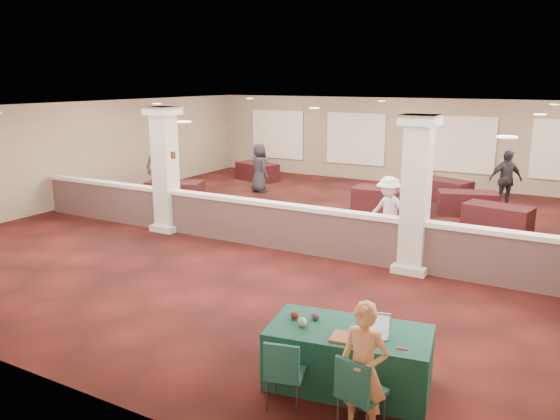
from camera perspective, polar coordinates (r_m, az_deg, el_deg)
The scene contains 32 objects.
ground at distance 14.05m, azimuth 3.42°, elevation -2.50°, with size 16.00×16.00×0.00m, color #431310.
wall_back at distance 21.14m, azimuth 13.02°, elevation 7.00°, with size 16.00×0.04×3.20m, color gray.
wall_front at distance 7.52m, azimuth -24.03°, elevation -5.27°, with size 16.00×0.04×3.20m, color gray.
wall_left at distance 18.57m, azimuth -19.45°, elevation 5.72°, with size 0.04×16.00×3.20m, color gray.
ceiling at distance 13.53m, azimuth 3.62°, elevation 10.64°, with size 16.00×16.00×0.02m, color white.
partition_wall at distance 12.61m, azimuth 0.50°, elevation -1.67°, with size 15.60×0.28×1.10m.
column_left at distance 14.36m, azimuth -11.89°, elevation 4.27°, with size 0.72×0.72×3.20m.
column_right at distance 11.28m, azimuth 14.02°, elevation 1.68°, with size 0.72×0.72×3.20m.
sconce_left at distance 14.49m, azimuth -12.80°, elevation 5.76°, with size 0.12×0.12×0.18m.
sconce_right at distance 14.13m, azimuth -11.09°, elevation 5.65°, with size 0.12×0.12×0.18m.
near_table at distance 7.30m, azimuth 7.18°, elevation -15.05°, with size 2.04×1.02×0.78m, color #103B2C.
conf_chair_main at distance 6.41m, azimuth 8.14°, elevation -17.96°, with size 0.54×0.54×0.91m.
conf_chair_side at distance 6.73m, azimuth 0.41°, elevation -16.23°, with size 0.55×0.55×0.90m.
woman at distance 6.28m, azimuth 8.71°, elevation -16.17°, with size 0.56×0.37×1.55m, color tan.
far_table_front_left at distance 17.73m, azimuth -10.90°, elevation 1.82°, with size 1.74×0.87×0.71m, color black.
far_table_front_center at distance 16.33m, azimuth 11.03°, elevation 0.93°, with size 1.90×0.95×0.77m, color black.
far_table_front_right at distance 15.36m, azimuth 21.76°, elevation -0.77°, with size 1.66×0.83×0.67m, color black.
far_table_back_left at distance 21.46m, azimuth -2.38°, elevation 4.03°, with size 1.67×0.84×0.68m, color black.
far_table_back_center at distance 18.53m, azimuth 16.65°, elevation 2.00°, with size 1.75×0.87×0.71m, color black.
far_table_back_right at distance 16.91m, azimuth 18.97°, elevation 0.70°, with size 1.66×0.83×0.67m, color black.
attendee_a at distance 18.69m, azimuth -12.67°, elevation 4.12°, with size 0.89×0.50×1.86m, color black.
attendee_b at distance 13.14m, azimuth 11.26°, elevation -0.12°, with size 1.07×0.49×1.67m, color silver.
attendee_c at distance 17.85m, azimuth 22.50°, elevation 2.93°, with size 1.07×0.51×1.82m, color black.
attendee_d at distance 19.14m, azimuth -2.20°, elevation 4.43°, with size 0.84×0.45×1.70m, color black.
laptop_base at distance 7.02m, azimuth 9.81°, elevation -12.69°, with size 0.35×0.25×0.02m, color silver.
laptop_screen at distance 7.08m, azimuth 10.03°, elevation -11.34°, with size 0.35×0.01×0.24m, color silver.
screen_glow at distance 7.08m, azimuth 10.01°, elevation -11.48°, with size 0.32×0.00×0.20m, color silver.
knitting at distance 6.87m, azimuth 7.23°, elevation -13.14°, with size 0.43×0.32×0.03m, color #C86320.
yarn_cream at distance 7.14m, azimuth 2.37°, elevation -11.60°, with size 0.12×0.12×0.12m, color beige.
yarn_red at distance 7.32m, azimuth 1.52°, elevation -10.96°, with size 0.11×0.11×0.11m, color #5C121F.
yarn_grey at distance 7.32m, azimuth 3.74°, elevation -10.99°, with size 0.11×0.11×0.11m, color #444348.
scissors at distance 6.76m, azimuth 12.67°, elevation -13.95°, with size 0.13×0.03×0.01m, color #B51322.
Camera 1 is at (5.82, -12.19, 3.87)m, focal length 35.00 mm.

